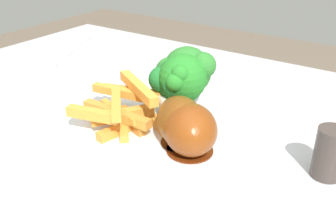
{
  "coord_description": "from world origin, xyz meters",
  "views": [
    {
      "loc": [
        -0.18,
        0.3,
        0.95
      ],
      "look_at": [
        0.05,
        -0.02,
        0.75
      ],
      "focal_mm": 41.54,
      "sensor_mm": 36.0,
      "label": 1
    }
  ],
  "objects_px": {
    "broccoli_floret_front": "(176,80)",
    "broccoli_floret_middle": "(188,71)",
    "fork": "(71,51)",
    "pepper_shaker": "(330,153)",
    "broccoli_floret_back": "(183,78)",
    "chicken_drumstick_far": "(187,127)",
    "chicken_drumstick_near": "(178,122)",
    "dinner_plate": "(168,132)",
    "carrot_fries_pile": "(125,109)"
  },
  "relations": [
    {
      "from": "chicken_drumstick_near",
      "to": "chicken_drumstick_far",
      "type": "distance_m",
      "value": 0.01
    },
    {
      "from": "fork",
      "to": "pepper_shaker",
      "type": "height_order",
      "value": "pepper_shaker"
    },
    {
      "from": "broccoli_floret_back",
      "to": "dinner_plate",
      "type": "bearing_deg",
      "value": 94.36
    },
    {
      "from": "dinner_plate",
      "to": "broccoli_floret_middle",
      "type": "bearing_deg",
      "value": -81.0
    },
    {
      "from": "broccoli_floret_back",
      "to": "chicken_drumstick_near",
      "type": "height_order",
      "value": "broccoli_floret_back"
    },
    {
      "from": "chicken_drumstick_far",
      "to": "fork",
      "type": "xyz_separation_m",
      "value": [
        0.37,
        -0.18,
        -0.03
      ]
    },
    {
      "from": "broccoli_floret_middle",
      "to": "broccoli_floret_back",
      "type": "distance_m",
      "value": 0.02
    },
    {
      "from": "dinner_plate",
      "to": "chicken_drumstick_near",
      "type": "distance_m",
      "value": 0.05
    },
    {
      "from": "carrot_fries_pile",
      "to": "fork",
      "type": "bearing_deg",
      "value": -31.91
    },
    {
      "from": "chicken_drumstick_far",
      "to": "carrot_fries_pile",
      "type": "bearing_deg",
      "value": -2.64
    },
    {
      "from": "broccoli_floret_back",
      "to": "chicken_drumstick_far",
      "type": "relative_size",
      "value": 0.73
    },
    {
      "from": "dinner_plate",
      "to": "chicken_drumstick_near",
      "type": "bearing_deg",
      "value": 142.81
    },
    {
      "from": "broccoli_floret_middle",
      "to": "broccoli_floret_front",
      "type": "bearing_deg",
      "value": 70.02
    },
    {
      "from": "dinner_plate",
      "to": "broccoli_floret_middle",
      "type": "relative_size",
      "value": 3.3
    },
    {
      "from": "broccoli_floret_middle",
      "to": "chicken_drumstick_far",
      "type": "relative_size",
      "value": 0.74
    },
    {
      "from": "fork",
      "to": "dinner_plate",
      "type": "bearing_deg",
      "value": 38.76
    },
    {
      "from": "broccoli_floret_front",
      "to": "pepper_shaker",
      "type": "distance_m",
      "value": 0.19
    },
    {
      "from": "broccoli_floret_back",
      "to": "pepper_shaker",
      "type": "distance_m",
      "value": 0.18
    },
    {
      "from": "dinner_plate",
      "to": "broccoli_floret_front",
      "type": "height_order",
      "value": "broccoli_floret_front"
    },
    {
      "from": "broccoli_floret_front",
      "to": "broccoli_floret_back",
      "type": "distance_m",
      "value": 0.01
    },
    {
      "from": "chicken_drumstick_far",
      "to": "broccoli_floret_back",
      "type": "bearing_deg",
      "value": -53.48
    },
    {
      "from": "broccoli_floret_front",
      "to": "broccoli_floret_middle",
      "type": "height_order",
      "value": "broccoli_floret_middle"
    },
    {
      "from": "chicken_drumstick_far",
      "to": "pepper_shaker",
      "type": "height_order",
      "value": "chicken_drumstick_far"
    },
    {
      "from": "chicken_drumstick_near",
      "to": "pepper_shaker",
      "type": "relative_size",
      "value": 2.23
    },
    {
      "from": "broccoli_floret_middle",
      "to": "fork",
      "type": "xyz_separation_m",
      "value": [
        0.32,
        -0.1,
        -0.06
      ]
    },
    {
      "from": "chicken_drumstick_near",
      "to": "broccoli_floret_back",
      "type": "bearing_deg",
      "value": -61.03
    },
    {
      "from": "carrot_fries_pile",
      "to": "chicken_drumstick_far",
      "type": "bearing_deg",
      "value": 177.36
    },
    {
      "from": "chicken_drumstick_near",
      "to": "fork",
      "type": "bearing_deg",
      "value": -26.33
    },
    {
      "from": "broccoli_floret_front",
      "to": "broccoli_floret_back",
      "type": "relative_size",
      "value": 0.92
    },
    {
      "from": "broccoli_floret_back",
      "to": "chicken_drumstick_near",
      "type": "bearing_deg",
      "value": 118.97
    },
    {
      "from": "broccoli_floret_front",
      "to": "fork",
      "type": "bearing_deg",
      "value": -20.43
    },
    {
      "from": "chicken_drumstick_near",
      "to": "broccoli_floret_front",
      "type": "bearing_deg",
      "value": -54.6
    },
    {
      "from": "fork",
      "to": "pepper_shaker",
      "type": "distance_m",
      "value": 0.52
    },
    {
      "from": "pepper_shaker",
      "to": "chicken_drumstick_far",
      "type": "bearing_deg",
      "value": 21.52
    },
    {
      "from": "chicken_drumstick_near",
      "to": "carrot_fries_pile",
      "type": "bearing_deg",
      "value": 0.35
    },
    {
      "from": "dinner_plate",
      "to": "fork",
      "type": "distance_m",
      "value": 0.37
    },
    {
      "from": "pepper_shaker",
      "to": "broccoli_floret_back",
      "type": "bearing_deg",
      "value": -2.78
    },
    {
      "from": "broccoli_floret_front",
      "to": "broccoli_floret_middle",
      "type": "xyz_separation_m",
      "value": [
        -0.01,
        -0.02,
        0.01
      ]
    },
    {
      "from": "chicken_drumstick_near",
      "to": "pepper_shaker",
      "type": "bearing_deg",
      "value": -161.95
    },
    {
      "from": "carrot_fries_pile",
      "to": "chicken_drumstick_near",
      "type": "xyz_separation_m",
      "value": [
        -0.07,
        -0.0,
        0.01
      ]
    },
    {
      "from": "broccoli_floret_back",
      "to": "chicken_drumstick_far",
      "type": "height_order",
      "value": "broccoli_floret_back"
    },
    {
      "from": "dinner_plate",
      "to": "pepper_shaker",
      "type": "bearing_deg",
      "value": -171.53
    },
    {
      "from": "broccoli_floret_back",
      "to": "chicken_drumstick_far",
      "type": "xyz_separation_m",
      "value": [
        -0.04,
        0.06,
        -0.02
      ]
    },
    {
      "from": "chicken_drumstick_near",
      "to": "pepper_shaker",
      "type": "height_order",
      "value": "chicken_drumstick_near"
    },
    {
      "from": "pepper_shaker",
      "to": "dinner_plate",
      "type": "bearing_deg",
      "value": 8.47
    },
    {
      "from": "fork",
      "to": "pepper_shaker",
      "type": "xyz_separation_m",
      "value": [
        -0.5,
        0.13,
        0.02
      ]
    },
    {
      "from": "broccoli_floret_back",
      "to": "pepper_shaker",
      "type": "bearing_deg",
      "value": 177.22
    },
    {
      "from": "broccoli_floret_front",
      "to": "broccoli_floret_middle",
      "type": "relative_size",
      "value": 0.91
    },
    {
      "from": "fork",
      "to": "carrot_fries_pile",
      "type": "bearing_deg",
      "value": 32.15
    },
    {
      "from": "broccoli_floret_front",
      "to": "chicken_drumstick_near",
      "type": "bearing_deg",
      "value": 125.4
    }
  ]
}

